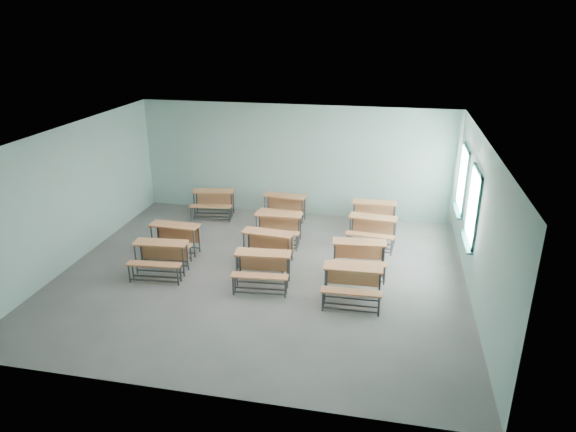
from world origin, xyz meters
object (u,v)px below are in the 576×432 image
desk_unit_r3c0 (213,200)px  desk_unit_r3c2 (374,212)px  desk_unit_r3c1 (284,205)px  desk_unit_r2c1 (278,224)px  desk_unit_r2c2 (372,227)px  desk_unit_r1c0 (173,235)px  desk_unit_r1c2 (359,253)px  desk_unit_r1c1 (267,243)px  desk_unit_r0c2 (353,280)px  desk_unit_r0c1 (262,265)px  desk_unit_r0c0 (160,254)px

desk_unit_r3c0 → desk_unit_r3c2: same height
desk_unit_r3c1 → desk_unit_r3c0: bearing=-176.1°
desk_unit_r2c1 → desk_unit_r2c2: bearing=4.6°
desk_unit_r1c0 → desk_unit_r2c2: bearing=19.1°
desk_unit_r1c2 → desk_unit_r3c2: (0.21, 2.73, 0.00)m
desk_unit_r1c1 → desk_unit_r3c1: 2.66m
desk_unit_r0c2 → desk_unit_r2c2: 2.88m
desk_unit_r2c1 → desk_unit_r1c2: bearing=-33.7°
desk_unit_r2c1 → desk_unit_r3c0: bearing=144.8°
desk_unit_r2c1 → desk_unit_r2c2: size_ratio=0.97×
desk_unit_r1c1 → desk_unit_r3c2: bearing=52.6°
desk_unit_r2c2 → desk_unit_r3c1: bearing=160.6°
desk_unit_r1c0 → desk_unit_r2c2: (4.71, 1.49, 0.00)m
desk_unit_r1c1 → desk_unit_r3c2: (2.37, 2.61, 0.00)m
desk_unit_r0c1 → desk_unit_r3c0: size_ratio=0.97×
desk_unit_r0c0 → desk_unit_r2c1: same height
desk_unit_r0c2 → desk_unit_r3c1: bearing=118.0°
desk_unit_r0c1 → desk_unit_r2c2: same height
desk_unit_r0c0 → desk_unit_r1c0: 1.05m
desk_unit_r0c0 → desk_unit_r3c1: 4.24m
desk_unit_r2c1 → desk_unit_r1c0: bearing=-154.9°
desk_unit_r1c1 → desk_unit_r3c0: bearing=135.1°
desk_unit_r2c2 → desk_unit_r0c1: bearing=-124.8°
desk_unit_r0c0 → desk_unit_r1c2: same height
desk_unit_r0c0 → desk_unit_r3c0: size_ratio=0.97×
desk_unit_r0c2 → desk_unit_r1c1: same height
desk_unit_r2c2 → desk_unit_r1c0: bearing=-156.9°
desk_unit_r1c2 → desk_unit_r2c2: (0.21, 1.60, 0.00)m
desk_unit_r3c0 → desk_unit_r1c1: bearing=-57.7°
desk_unit_r3c1 → desk_unit_r3c2: bearing=2.7°
desk_unit_r0c0 → desk_unit_r2c1: bearing=40.7°
desk_unit_r0c2 → desk_unit_r1c1: 2.54m
desk_unit_r3c2 → desk_unit_r1c0: bearing=-153.7°
desk_unit_r3c2 → desk_unit_r2c1: bearing=-152.0°
desk_unit_r1c0 → desk_unit_r3c0: (0.08, 2.67, 0.00)m
desk_unit_r1c0 → desk_unit_r1c2: bearing=0.1°
desk_unit_r2c1 → desk_unit_r3c1: (-0.16, 1.46, 0.00)m
desk_unit_r0c1 → desk_unit_r3c1: size_ratio=1.01×
desk_unit_r2c2 → desk_unit_r3c1: same height
desk_unit_r1c1 → desk_unit_r0c0: bearing=-149.6°
desk_unit_r1c1 → desk_unit_r3c2: same height
desk_unit_r1c1 → desk_unit_r1c2: 2.17m
desk_unit_r0c2 → desk_unit_r3c2: same height
desk_unit_r1c0 → desk_unit_r3c1: bearing=52.3°
desk_unit_r2c1 → desk_unit_r3c2: size_ratio=0.99×
desk_unit_r2c1 → desk_unit_r2c2: 2.39m
desk_unit_r0c0 → desk_unit_r1c2: bearing=7.2°
desk_unit_r0c0 → desk_unit_r1c1: bearing=20.7°
desk_unit_r1c0 → desk_unit_r1c1: bearing=1.7°
desk_unit_r2c1 → desk_unit_r3c0: size_ratio=0.95×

